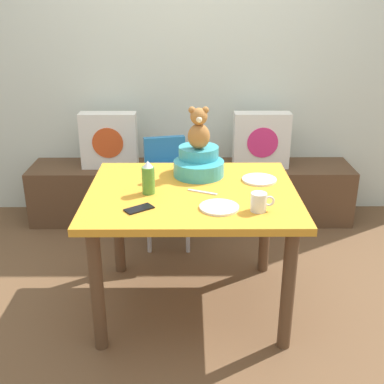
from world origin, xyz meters
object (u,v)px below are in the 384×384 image
at_px(teddy_bear, 199,129).
at_px(coffee_mug, 259,202).
at_px(infant_seat_teal, 199,163).
at_px(cell_phone, 139,209).
at_px(pillow_floral_right, 261,140).
at_px(dinner_plate_far, 219,207).
at_px(dining_table, 192,208).
at_px(highchair, 168,178).
at_px(dinner_plate_near, 259,179).
at_px(pillow_floral_left, 109,140).
at_px(ketchup_bottle, 148,178).
at_px(book_stack, 189,161).

distance_m(teddy_bear, coffee_mug, 0.65).
relative_size(infant_seat_teal, cell_phone, 2.29).
height_order(pillow_floral_right, dinner_plate_far, pillow_floral_right).
height_order(dining_table, highchair, highchair).
bearing_deg(pillow_floral_right, dinner_plate_near, -98.83).
xyz_separation_m(dining_table, highchair, (-0.17, 0.79, -0.11)).
bearing_deg(dining_table, coffee_mug, -39.47).
distance_m(pillow_floral_left, dining_table, 1.37).
distance_m(infant_seat_teal, dinner_plate_far, 0.52).
relative_size(pillow_floral_left, teddy_bear, 1.76).
distance_m(pillow_floral_right, dinner_plate_near, 1.07).
relative_size(highchair, infant_seat_teal, 2.39).
bearing_deg(dinner_plate_far, dinner_plate_near, 57.01).
bearing_deg(dining_table, pillow_floral_right, 65.28).
xyz_separation_m(highchair, coffee_mug, (0.50, -1.06, 0.27)).
bearing_deg(infant_seat_teal, coffee_mug, -61.52).
xyz_separation_m(ketchup_bottle, cell_phone, (-0.03, -0.21, -0.08)).
xyz_separation_m(dining_table, coffee_mug, (0.33, -0.27, 0.16)).
xyz_separation_m(pillow_floral_left, teddy_bear, (0.69, -0.94, 0.34)).
bearing_deg(book_stack, cell_phone, -99.67).
height_order(infant_seat_teal, ketchup_bottle, ketchup_bottle).
distance_m(pillow_floral_right, book_stack, 0.60).
xyz_separation_m(pillow_floral_right, teddy_bear, (-0.51, -0.94, 0.34)).
height_order(dining_table, infant_seat_teal, infant_seat_teal).
height_order(pillow_floral_left, pillow_floral_right, same).
bearing_deg(pillow_floral_left, coffee_mug, -56.50).
bearing_deg(coffee_mug, dinner_plate_far, 171.12).
bearing_deg(book_stack, dinner_plate_near, -69.24).
bearing_deg(book_stack, ketchup_bottle, -99.87).
xyz_separation_m(teddy_bear, dinner_plate_near, (0.35, -0.11, -0.27)).
height_order(pillow_floral_right, dining_table, pillow_floral_right).
bearing_deg(teddy_bear, pillow_floral_right, 61.44).
height_order(pillow_floral_left, infant_seat_teal, same).
xyz_separation_m(highchair, ketchup_bottle, (-0.07, -0.83, 0.31)).
bearing_deg(coffee_mug, pillow_floral_left, 123.50).
bearing_deg(infant_seat_teal, book_stack, 93.35).
relative_size(dining_table, highchair, 1.45).
distance_m(pillow_floral_left, dinner_plate_far, 1.65).
bearing_deg(coffee_mug, highchair, 115.20).
relative_size(pillow_floral_right, cell_phone, 3.06).
height_order(pillow_floral_right, ketchup_bottle, ketchup_bottle).
bearing_deg(book_stack, infant_seat_teal, -86.65).
relative_size(pillow_floral_left, cell_phone, 3.06).
distance_m(teddy_bear, dinner_plate_far, 0.58).
distance_m(book_stack, coffee_mug, 1.56).
height_order(book_stack, dinner_plate_far, dinner_plate_far).
xyz_separation_m(book_stack, dinner_plate_far, (0.15, -1.47, 0.25)).
bearing_deg(teddy_bear, dinner_plate_far, -79.37).
distance_m(pillow_floral_right, dinner_plate_far, 1.51).
bearing_deg(dining_table, highchair, 102.07).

